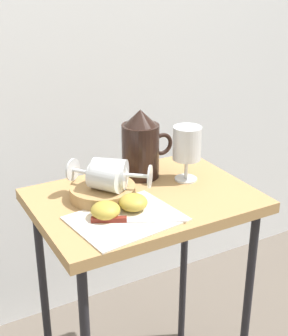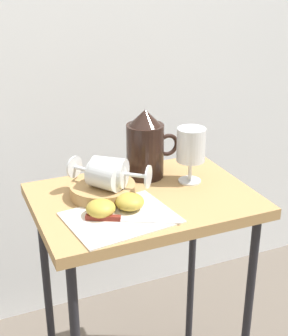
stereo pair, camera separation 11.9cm
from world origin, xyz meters
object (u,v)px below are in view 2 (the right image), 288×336
wine_glass_tipped_far (111,172)px  apple_half_right (130,202)px  wine_glass_upright (191,148)px  table (144,222)px  wine_glass_tipped_near (104,175)px  apple_half_left (101,208)px  knife (118,219)px  basket_tray (103,190)px  pitcher (146,150)px

wine_glass_tipped_far → apple_half_right: size_ratio=2.23×
wine_glass_upright → table: bearing=-168.2°
wine_glass_upright → wine_glass_tipped_near: 0.26m
wine_glass_upright → apple_half_left: size_ratio=2.19×
wine_glass_tipped_near → apple_half_left: wine_glass_tipped_near is taller
wine_glass_tipped_near → wine_glass_upright: bearing=3.3°
wine_glass_tipped_near → apple_half_right: (0.04, -0.08, -0.05)m
wine_glass_upright → knife: (-0.27, -0.14, -0.09)m
table → basket_tray: basket_tray is taller
basket_tray → knife: bearing=-94.1°
wine_glass_upright → knife: size_ratio=0.75×
knife → wine_glass_tipped_near: bearing=85.9°
table → basket_tray: bearing=157.9°
apple_half_right → basket_tray: bearing=109.2°
basket_tray → wine_glass_upright: bearing=-2.0°
wine_glass_tipped_far → table: bearing=-13.1°
pitcher → wine_glass_upright: pitcher is taller
pitcher → wine_glass_upright: (0.10, -0.09, 0.02)m
apple_half_left → apple_half_right: size_ratio=1.00×
pitcher → wine_glass_tipped_near: bearing=-147.5°
wine_glass_tipped_near → table: bearing=-9.6°
table → basket_tray: 0.15m
wine_glass_tipped_far → pitcher: bearing=35.0°
pitcher → apple_half_left: pitcher is taller
pitcher → apple_half_right: 0.22m
basket_tray → table: bearing=-22.1°
apple_half_left → knife: (0.03, -0.04, -0.02)m
apple_half_left → wine_glass_tipped_near: bearing=64.9°
wine_glass_upright → apple_half_right: 0.25m
wine_glass_tipped_far → apple_half_left: 0.12m
table → pitcher: bearing=65.0°
table → pitcher: size_ratio=3.59×
wine_glass_tipped_far → apple_half_left: wine_glass_tipped_far is taller
wine_glass_upright → knife: wine_glass_upright is taller
basket_tray → wine_glass_tipped_far: 0.06m
table → pitcher: (0.06, 0.12, 0.16)m
wine_glass_tipped_near → apple_half_right: size_ratio=2.20×
basket_tray → apple_half_left: size_ratio=2.40×
wine_glass_upright → wine_glass_tipped_near: (-0.26, -0.01, -0.03)m
pitcher → apple_half_left: 0.28m
wine_glass_upright → apple_half_right: wine_glass_upright is taller
wine_glass_tipped_near → knife: wine_glass_tipped_near is taller
pitcher → wine_glass_upright: 0.13m
basket_tray → apple_half_right: 0.11m
wine_glass_tipped_far → knife: size_ratio=0.77×
table → wine_glass_tipped_near: bearing=170.4°
wine_glass_upright → wine_glass_tipped_far: wine_glass_upright is taller
wine_glass_tipped_near → apple_half_right: 0.10m
pitcher → wine_glass_tipped_far: pitcher is taller
wine_glass_tipped_far → wine_glass_tipped_near: bearing=-172.1°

